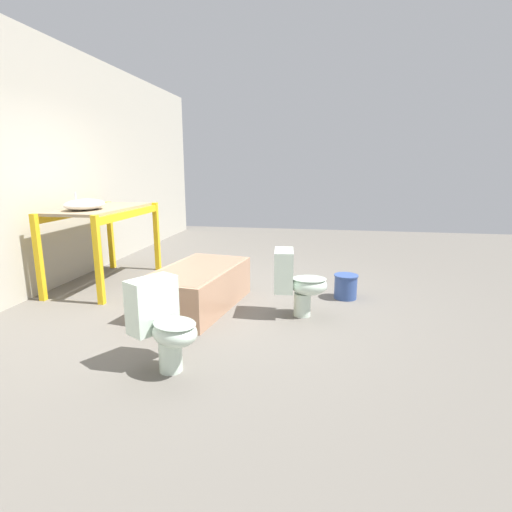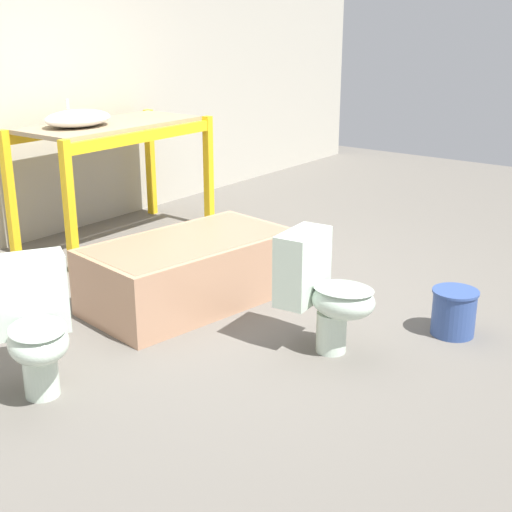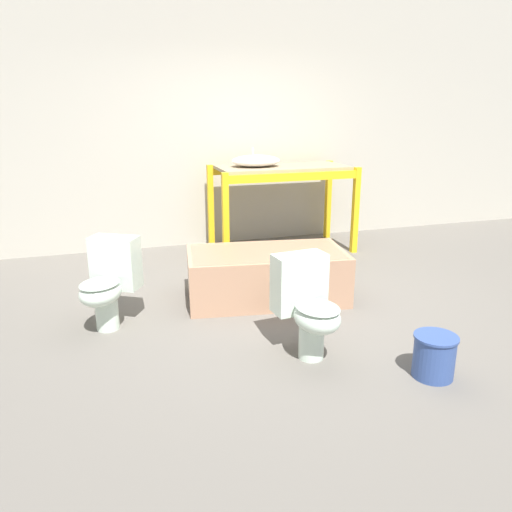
# 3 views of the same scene
# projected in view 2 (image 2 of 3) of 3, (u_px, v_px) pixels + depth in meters

# --- Properties ---
(ground_plane) EXTENTS (12.00, 12.00, 0.00)m
(ground_plane) POSITION_uv_depth(u_px,v_px,m) (218.00, 301.00, 5.08)
(ground_plane) COLOR #666059
(warehouse_wall_rear) EXTENTS (10.80, 0.08, 3.20)m
(warehouse_wall_rear) POSITION_uv_depth(u_px,v_px,m) (2.00, 58.00, 5.89)
(warehouse_wall_rear) COLOR #B2AD9E
(warehouse_wall_rear) RESTS_ON ground_plane
(shelving_rack) EXTENTS (1.70, 0.84, 1.05)m
(shelving_rack) POSITION_uv_depth(u_px,v_px,m) (113.00, 142.00, 6.20)
(shelving_rack) COLOR yellow
(shelving_rack) RESTS_ON ground_plane
(sink_basin) EXTENTS (0.59, 0.44, 0.22)m
(sink_basin) POSITION_uv_depth(u_px,v_px,m) (78.00, 118.00, 5.91)
(sink_basin) COLOR white
(sink_basin) RESTS_ON shelving_rack
(bathtub_main) EXTENTS (1.55, 0.97, 0.46)m
(bathtub_main) POSITION_uv_depth(u_px,v_px,m) (190.00, 267.00, 4.98)
(bathtub_main) COLOR tan
(bathtub_main) RESTS_ON ground_plane
(toilet_near) EXTENTS (0.59, 0.66, 0.73)m
(toilet_near) POSITION_uv_depth(u_px,v_px,m) (34.00, 322.00, 3.76)
(toilet_near) COLOR silver
(toilet_near) RESTS_ON ground_plane
(toilet_far) EXTENTS (0.41, 0.60, 0.73)m
(toilet_far) POSITION_uv_depth(u_px,v_px,m) (322.00, 288.00, 4.23)
(toilet_far) COLOR silver
(toilet_far) RESTS_ON ground_plane
(bucket_white) EXTENTS (0.29, 0.29, 0.30)m
(bucket_white) POSITION_uv_depth(u_px,v_px,m) (454.00, 311.00, 4.51)
(bucket_white) COLOR #334C8C
(bucket_white) RESTS_ON ground_plane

